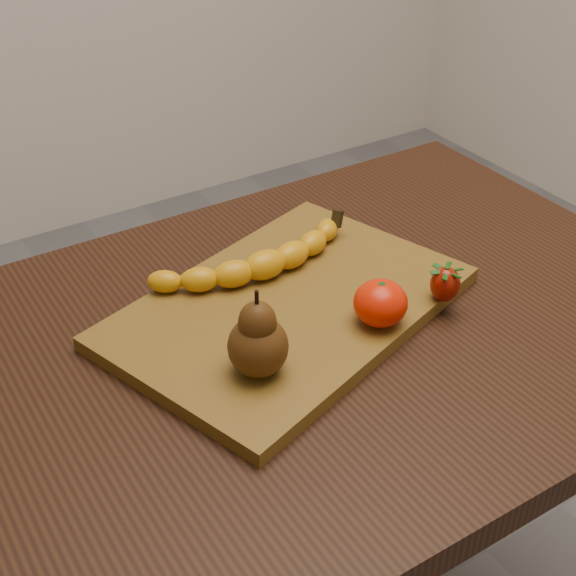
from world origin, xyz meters
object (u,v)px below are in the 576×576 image
pear (258,333)px  mandarin (380,303)px  table (317,380)px  cutting_board (288,307)px

pear → mandarin: (0.17, 0.00, -0.03)m
table → pear: size_ratio=9.27×
pear → cutting_board: bearing=44.1°
table → cutting_board: size_ratio=2.22×
cutting_board → pear: (-0.10, -0.10, 0.06)m
table → cutting_board: (-0.02, 0.04, 0.11)m
pear → mandarin: size_ratio=1.61×
table → mandarin: 0.17m
cutting_board → pear: pear is taller
pear → mandarin: 0.17m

